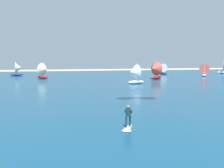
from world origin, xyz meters
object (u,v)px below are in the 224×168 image
object	(u,v)px
sailboat_outermost	(18,69)
sailboat_center_horizon	(155,70)
sailboat_leading	(44,71)
sailboat_mid_left	(163,69)
sailboat_far_right	(204,70)
sailboat_heeled_over	(134,74)
kitesurfer	(128,120)

from	to	relation	value
sailboat_outermost	sailboat_center_horizon	xyz separation A→B (m)	(33.43, -18.03, 0.20)
sailboat_leading	sailboat_mid_left	bearing A→B (deg)	15.15
sailboat_far_right	sailboat_heeled_over	world-z (taller)	sailboat_heeled_over
kitesurfer	sailboat_outermost	xyz separation A→B (m)	(-15.96, 57.73, 1.31)
sailboat_far_right	sailboat_center_horizon	size ratio (longest dim) A/B	0.81
kitesurfer	sailboat_center_horizon	world-z (taller)	sailboat_center_horizon
sailboat_heeled_over	sailboat_far_right	bearing A→B (deg)	32.54
sailboat_leading	sailboat_outermost	bearing A→B (deg)	124.14
sailboat_leading	sailboat_far_right	size ratio (longest dim) A/B	1.14
sailboat_mid_left	sailboat_center_horizon	xyz separation A→B (m)	(-8.85, -16.21, 0.42)
sailboat_outermost	sailboat_mid_left	world-z (taller)	sailboat_outermost
kitesurfer	sailboat_far_right	distance (m)	57.48
sailboat_leading	sailboat_mid_left	xyz separation A→B (m)	(34.68, 9.39, -0.26)
sailboat_center_horizon	kitesurfer	bearing A→B (deg)	-113.75
sailboat_far_right	kitesurfer	bearing A→B (deg)	-126.72
sailboat_heeled_over	sailboat_center_horizon	bearing A→B (deg)	50.02
sailboat_far_right	sailboat_center_horizon	world-z (taller)	sailboat_center_horizon
sailboat_leading	sailboat_center_horizon	world-z (taller)	sailboat_center_horizon
sailboat_center_horizon	sailboat_heeled_over	xyz separation A→B (m)	(-7.96, -9.50, -0.17)
kitesurfer	sailboat_far_right	bearing A→B (deg)	53.28
sailboat_outermost	sailboat_heeled_over	size ratio (longest dim) A/B	0.98
sailboat_leading	sailboat_far_right	xyz separation A→B (m)	(42.73, -0.46, -0.24)
kitesurfer	sailboat_leading	xyz separation A→B (m)	(-8.36, 46.52, 1.35)
sailboat_leading	sailboat_heeled_over	size ratio (longest dim) A/B	1.00
sailboat_leading	sailboat_mid_left	size ratio (longest dim) A/B	1.16
sailboat_leading	sailboat_center_horizon	size ratio (longest dim) A/B	0.92
sailboat_mid_left	sailboat_center_horizon	bearing A→B (deg)	-118.62
sailboat_outermost	kitesurfer	bearing A→B (deg)	-74.54
sailboat_mid_left	sailboat_heeled_over	distance (m)	30.72
sailboat_outermost	sailboat_far_right	distance (m)	51.66
sailboat_center_horizon	sailboat_outermost	bearing A→B (deg)	151.66
sailboat_mid_left	sailboat_center_horizon	distance (m)	18.47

